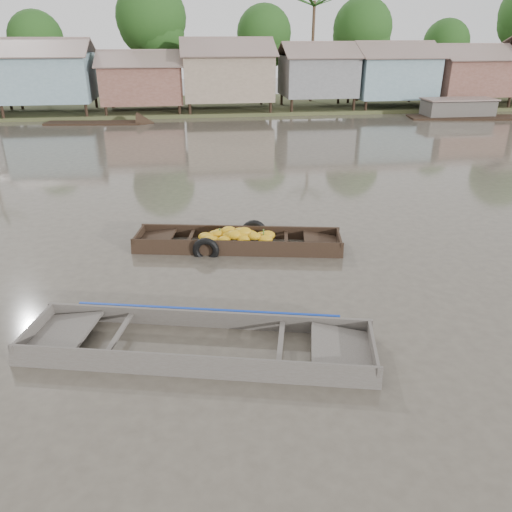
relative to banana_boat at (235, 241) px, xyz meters
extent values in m
plane|color=#474036|center=(-0.41, -3.02, -0.18)|extent=(120.00, 120.00, 0.00)
cube|color=#384723|center=(-0.41, 29.98, -0.18)|extent=(120.00, 12.00, 0.50)
cube|color=gray|center=(-10.91, 26.48, 2.52)|extent=(6.20, 5.20, 3.20)
cube|color=brown|center=(-10.91, 25.08, 4.57)|extent=(6.60, 3.02, 1.28)
cube|color=brown|center=(-10.91, 27.89, 4.57)|extent=(6.60, 3.02, 1.28)
cube|color=brown|center=(-4.21, 26.48, 2.02)|extent=(5.80, 4.60, 2.70)
cube|color=brown|center=(-4.21, 25.24, 3.82)|extent=(6.20, 2.67, 1.14)
cube|color=brown|center=(-4.21, 27.73, 3.82)|extent=(6.20, 2.67, 1.14)
cube|color=#85715B|center=(2.09, 26.48, 2.47)|extent=(6.50, 5.30, 3.30)
cube|color=brown|center=(2.09, 25.05, 4.57)|extent=(6.90, 3.08, 1.31)
cube|color=brown|center=(2.09, 27.92, 4.57)|extent=(6.90, 3.08, 1.31)
cube|color=slate|center=(9.09, 26.48, 2.42)|extent=(5.40, 4.70, 2.90)
cube|color=brown|center=(9.09, 25.22, 4.32)|extent=(5.80, 2.73, 1.17)
cube|color=brown|center=(9.09, 27.75, 4.32)|extent=(5.80, 2.73, 1.17)
cube|color=gray|center=(15.09, 26.48, 2.32)|extent=(6.00, 5.00, 3.10)
cube|color=brown|center=(15.09, 25.13, 4.32)|extent=(6.40, 2.90, 1.24)
cube|color=brown|center=(15.09, 27.83, 4.32)|extent=(6.40, 2.90, 1.24)
cube|color=brown|center=(21.59, 26.48, 2.27)|extent=(5.70, 4.90, 2.80)
cube|color=brown|center=(21.59, 25.16, 4.12)|extent=(6.10, 2.85, 1.21)
cube|color=brown|center=(21.59, 27.81, 4.12)|extent=(6.10, 2.85, 1.21)
cylinder|color=#473323|center=(-12.41, 30.98, 2.27)|extent=(0.28, 0.28, 4.90)
sphere|color=#123812|center=(-12.41, 30.98, 5.07)|extent=(4.20, 4.20, 4.20)
cylinder|color=#473323|center=(-3.41, 29.98, 2.97)|extent=(0.28, 0.28, 6.30)
sphere|color=#123812|center=(-3.41, 29.98, 6.57)|extent=(5.40, 5.40, 5.40)
cylinder|color=#473323|center=(5.59, 30.98, 2.45)|extent=(0.28, 0.28, 5.25)
sphere|color=#123812|center=(5.59, 30.98, 5.45)|extent=(4.50, 4.50, 4.50)
cylinder|color=#473323|center=(13.59, 29.98, 2.62)|extent=(0.28, 0.28, 5.60)
sphere|color=#123812|center=(13.59, 29.98, 5.82)|extent=(4.80, 4.80, 4.80)
cylinder|color=#473323|center=(21.59, 30.98, 2.10)|extent=(0.28, 0.28, 4.55)
sphere|color=#123812|center=(21.59, 30.98, 4.70)|extent=(3.90, 3.90, 3.90)
cylinder|color=#473323|center=(9.59, 30.48, 3.82)|extent=(0.24, 0.24, 8.00)
cube|color=black|center=(0.09, -0.01, -0.26)|extent=(5.92, 2.18, 0.08)
cube|color=black|center=(0.20, 0.61, -0.02)|extent=(5.87, 1.26, 0.55)
cube|color=black|center=(-0.03, -0.63, -0.02)|extent=(5.87, 1.26, 0.55)
cube|color=black|center=(2.94, -0.55, -0.02)|extent=(0.30, 1.28, 0.52)
cube|color=black|center=(2.45, -0.46, 0.04)|extent=(1.20, 1.28, 0.20)
cube|color=black|center=(-2.77, 0.53, -0.02)|extent=(0.30, 1.28, 0.52)
cube|color=black|center=(-2.27, 0.44, 0.04)|extent=(1.20, 1.28, 0.20)
cube|color=black|center=(-1.28, 0.25, 0.08)|extent=(0.33, 1.24, 0.05)
cube|color=black|center=(1.45, -0.27, 0.08)|extent=(0.33, 1.24, 0.05)
ellipsoid|color=gold|center=(-0.04, -0.15, 0.25)|extent=(0.50, 0.39, 0.28)
ellipsoid|color=gold|center=(1.00, -0.55, 0.01)|extent=(0.44, 0.34, 0.24)
ellipsoid|color=gold|center=(0.80, 0.15, 0.05)|extent=(0.46, 0.36, 0.25)
ellipsoid|color=gold|center=(-0.84, 0.30, 0.06)|extent=(0.48, 0.38, 0.27)
ellipsoid|color=gold|center=(-0.72, -0.06, 0.07)|extent=(0.53, 0.41, 0.29)
ellipsoid|color=gold|center=(0.24, -0.07, 0.29)|extent=(0.54, 0.42, 0.30)
ellipsoid|color=gold|center=(-0.15, 0.35, 0.16)|extent=(0.42, 0.33, 0.23)
ellipsoid|color=gold|center=(0.12, -0.37, 0.04)|extent=(0.43, 0.33, 0.24)
ellipsoid|color=gold|center=(0.42, 0.29, 0.08)|extent=(0.46, 0.36, 0.25)
ellipsoid|color=gold|center=(-0.05, 0.23, 0.16)|extent=(0.47, 0.37, 0.26)
ellipsoid|color=gold|center=(0.95, 0.05, 0.10)|extent=(0.52, 0.40, 0.29)
ellipsoid|color=gold|center=(0.14, 0.08, 0.27)|extent=(0.40, 0.32, 0.22)
ellipsoid|color=gold|center=(-0.18, 0.10, 0.29)|extent=(0.50, 0.39, 0.28)
ellipsoid|color=gold|center=(-0.79, 0.12, 0.08)|extent=(0.53, 0.41, 0.29)
ellipsoid|color=gold|center=(0.53, -0.27, 0.22)|extent=(0.41, 0.32, 0.23)
ellipsoid|color=gold|center=(0.45, -0.14, 0.20)|extent=(0.49, 0.38, 0.27)
ellipsoid|color=gold|center=(-0.62, -0.09, 0.08)|extent=(0.47, 0.37, 0.26)
ellipsoid|color=gold|center=(-0.02, 0.28, 0.12)|extent=(0.43, 0.34, 0.24)
ellipsoid|color=gold|center=(0.46, 0.32, 0.07)|extent=(0.44, 0.34, 0.24)
ellipsoid|color=gold|center=(-0.15, -0.05, 0.20)|extent=(0.49, 0.38, 0.27)
ellipsoid|color=gold|center=(-0.89, -0.18, -0.03)|extent=(0.42, 0.33, 0.23)
ellipsoid|color=gold|center=(0.23, -0.23, 0.15)|extent=(0.46, 0.36, 0.25)
ellipsoid|color=gold|center=(-0.88, 0.12, -0.01)|extent=(0.41, 0.32, 0.23)
ellipsoid|color=gold|center=(-0.43, 0.15, 0.19)|extent=(0.53, 0.41, 0.29)
ellipsoid|color=gold|center=(-0.56, 0.18, 0.16)|extent=(0.45, 0.35, 0.25)
ellipsoid|color=gold|center=(0.14, -0.13, 0.20)|extent=(0.47, 0.37, 0.26)
ellipsoid|color=gold|center=(0.84, -0.30, 0.12)|extent=(0.49, 0.38, 0.27)
ellipsoid|color=gold|center=(0.06, 0.13, 0.19)|extent=(0.50, 0.39, 0.28)
ellipsoid|color=gold|center=(-0.33, -0.21, 0.14)|extent=(0.41, 0.32, 0.23)
ellipsoid|color=gold|center=(-0.71, -0.17, 0.03)|extent=(0.52, 0.41, 0.29)
ellipsoid|color=gold|center=(-0.66, -0.18, 0.01)|extent=(0.51, 0.40, 0.28)
ellipsoid|color=gold|center=(-0.13, 0.17, 0.17)|extent=(0.47, 0.36, 0.26)
cylinder|color=#3F6626|center=(-0.43, 0.09, 0.28)|extent=(0.04, 0.04, 0.19)
cylinder|color=#3F6626|center=(0.29, -0.05, 0.28)|extent=(0.04, 0.04, 0.19)
cylinder|color=#3F6626|center=(0.81, -0.15, 0.28)|extent=(0.04, 0.04, 0.19)
torus|color=black|center=(0.63, 0.62, 0.00)|extent=(0.81, 0.33, 0.79)
torus|color=black|center=(-0.88, -0.56, 0.00)|extent=(0.78, 0.33, 0.75)
cube|color=#47413C|center=(-1.22, -5.05, -0.26)|extent=(6.86, 2.99, 0.08)
cube|color=#47413C|center=(-1.03, -4.25, -0.03)|extent=(6.70, 1.77, 0.55)
cube|color=#47413C|center=(-1.42, -5.85, -0.03)|extent=(6.70, 1.77, 0.55)
cube|color=#47413C|center=(2.04, -5.84, -0.03)|extent=(0.45, 1.64, 0.52)
cube|color=#47413C|center=(1.47, -5.71, 0.04)|extent=(1.47, 1.68, 0.22)
cube|color=#47413C|center=(-4.49, -4.26, -0.03)|extent=(0.45, 1.64, 0.52)
cube|color=#47413C|center=(-3.92, -4.40, 0.04)|extent=(1.47, 1.68, 0.22)
cube|color=#47413C|center=(-2.78, -4.67, 0.08)|extent=(0.48, 1.59, 0.05)
cube|color=#47413C|center=(0.33, -5.43, 0.08)|extent=(0.48, 1.59, 0.05)
cube|color=#665E54|center=(-1.22, -5.05, -0.22)|extent=(5.27, 2.48, 0.02)
cube|color=navy|center=(-1.02, -4.20, 0.18)|extent=(5.41, 1.39, 0.14)
torus|color=olive|center=(1.14, -5.91, -0.20)|extent=(0.38, 0.38, 0.05)
torus|color=olive|center=(1.14, -5.91, -0.16)|extent=(0.31, 0.31, 0.05)
cube|color=black|center=(-7.41, 22.44, -0.23)|extent=(6.56, 2.12, 0.35)
cube|color=black|center=(19.61, 21.10, -0.23)|extent=(9.81, 3.50, 0.35)
cube|color=black|center=(18.59, 21.98, 0.37)|extent=(5.00, 2.00, 1.20)
camera|label=1|loc=(-1.24, -13.33, 5.55)|focal=35.00mm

